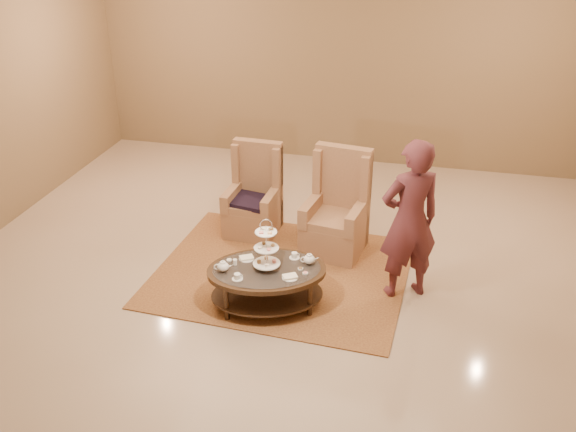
% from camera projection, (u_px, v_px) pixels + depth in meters
% --- Properties ---
extents(ground, '(8.00, 8.00, 0.00)m').
position_uv_depth(ground, '(283.00, 286.00, 7.33)').
color(ground, tan).
rests_on(ground, ground).
extents(ceiling, '(8.00, 8.00, 0.02)m').
position_uv_depth(ceiling, '(283.00, 286.00, 7.33)').
color(ceiling, white).
rests_on(ceiling, ground).
extents(wall_back, '(8.00, 0.04, 3.50)m').
position_uv_depth(wall_back, '(344.00, 54.00, 10.00)').
color(wall_back, olive).
rests_on(wall_back, ground).
extents(rug, '(3.01, 2.55, 0.02)m').
position_uv_depth(rug, '(282.00, 272.00, 7.60)').
color(rug, '#A06E38').
rests_on(rug, ground).
extents(tea_table, '(1.48, 1.23, 1.06)m').
position_uv_depth(tea_table, '(267.00, 275.00, 6.82)').
color(tea_table, black).
rests_on(tea_table, ground).
extents(armchair_left, '(0.67, 0.69, 1.19)m').
position_uv_depth(armchair_left, '(254.00, 203.00, 8.36)').
color(armchair_left, '#9B6B49').
rests_on(armchair_left, ground).
extents(armchair_right, '(0.80, 0.82, 1.30)m').
position_uv_depth(armchair_right, '(337.00, 217.00, 7.92)').
color(armchair_right, '#9B6B49').
rests_on(armchair_right, ground).
extents(person, '(0.80, 0.70, 1.83)m').
position_uv_depth(person, '(410.00, 221.00, 6.80)').
color(person, '#54242A').
rests_on(person, ground).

